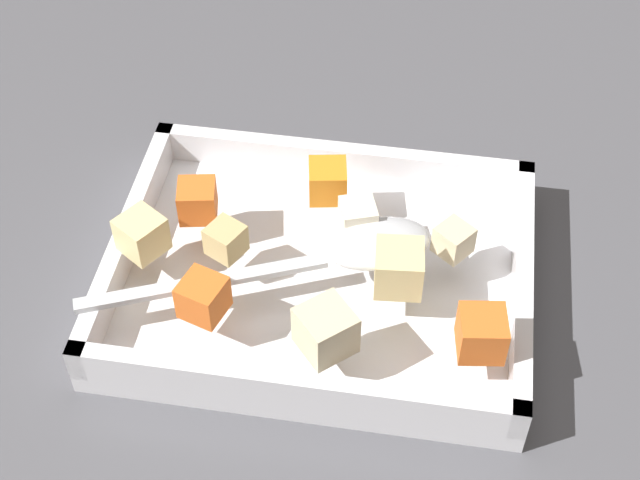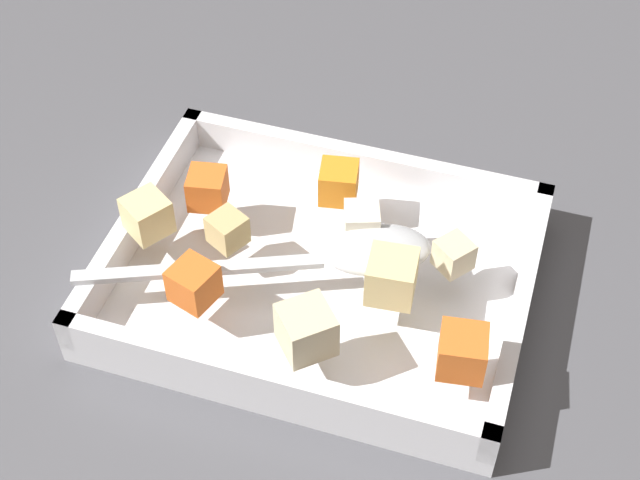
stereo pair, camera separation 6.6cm
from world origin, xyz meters
name	(u,v)px [view 2 (the right image)]	position (x,y,z in m)	size (l,w,h in m)	color
ground_plane	(322,301)	(0.00, 0.00, 0.00)	(4.00, 4.00, 0.00)	#4C4C51
baking_dish	(320,277)	(0.01, -0.01, 0.01)	(0.30, 0.23, 0.04)	silver
carrot_chunk_rim_edge	(194,283)	(0.07, 0.05, 0.06)	(0.03, 0.03, 0.03)	orange
carrot_chunk_corner_nw	(207,188)	(0.10, -0.03, 0.06)	(0.03, 0.03, 0.03)	orange
carrot_chunk_near_left	(339,182)	(0.01, -0.07, 0.06)	(0.03, 0.03, 0.03)	orange
carrot_chunk_near_spoon	(462,352)	(-0.11, 0.06, 0.06)	(0.03, 0.03, 0.03)	orange
potato_chunk_mid_right	(227,231)	(0.07, 0.00, 0.05)	(0.02, 0.02, 0.02)	tan
potato_chunk_under_handle	(306,330)	(-0.01, 0.07, 0.06)	(0.03, 0.03, 0.03)	beige
potato_chunk_corner_se	(454,255)	(-0.09, -0.03, 0.05)	(0.02, 0.02, 0.02)	beige
potato_chunk_heap_side	(392,277)	(-0.05, 0.01, 0.06)	(0.03, 0.03, 0.03)	#E0CC89
potato_chunk_center	(147,215)	(0.13, 0.01, 0.06)	(0.03, 0.03, 0.03)	#E0CC89
parsnip_chunk_back_center	(362,222)	(-0.02, -0.04, 0.05)	(0.02, 0.02, 0.02)	silver
serving_spoon	(357,252)	(-0.02, -0.01, 0.05)	(0.24, 0.12, 0.02)	silver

